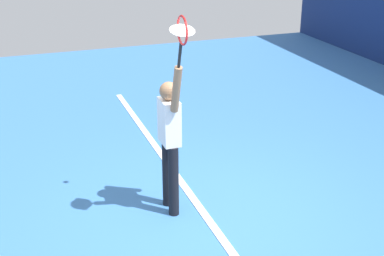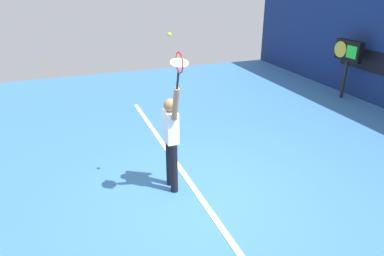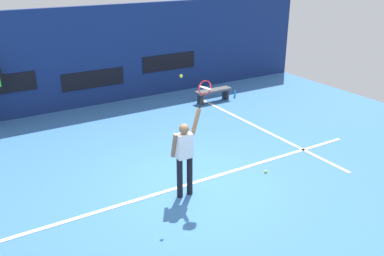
{
  "view_description": "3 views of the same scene",
  "coord_description": "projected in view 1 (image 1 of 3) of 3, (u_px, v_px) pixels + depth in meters",
  "views": [
    {
      "loc": [
        5.19,
        -2.02,
        3.54
      ],
      "look_at": [
        -0.07,
        -0.12,
        1.22
      ],
      "focal_mm": 49.58,
      "sensor_mm": 36.0,
      "label": 1
    },
    {
      "loc": [
        4.89,
        -1.91,
        3.55
      ],
      "look_at": [
        -0.11,
        -0.01,
        1.24
      ],
      "focal_mm": 33.44,
      "sensor_mm": 36.0,
      "label": 2
    },
    {
      "loc": [
        -4.45,
        -7.28,
        4.86
      ],
      "look_at": [
        -0.02,
        0.01,
        1.42
      ],
      "focal_mm": 39.45,
      "sensor_mm": 36.0,
      "label": 3
    }
  ],
  "objects": [
    {
      "name": "ground_plane",
      "position": [
        203.0,
        220.0,
        6.5
      ],
      "size": [
        18.0,
        18.0,
        0.0
      ],
      "primitive_type": "plane",
      "color": "#3870B2"
    },
    {
      "name": "tennis_racket",
      "position": [
        182.0,
        33.0,
        5.43
      ],
      "size": [
        0.39,
        0.27,
        0.63
      ],
      "color": "black"
    },
    {
      "name": "tennis_player",
      "position": [
        170.0,
        136.0,
        6.36
      ],
      "size": [
        0.66,
        0.31,
        1.98
      ],
      "color": "black",
      "rests_on": "ground_plane"
    },
    {
      "name": "court_baseline",
      "position": [
        208.0,
        219.0,
        6.52
      ],
      "size": [
        10.0,
        0.1,
        0.01
      ],
      "primitive_type": "cube",
      "color": "white",
      "rests_on": "ground_plane"
    }
  ]
}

